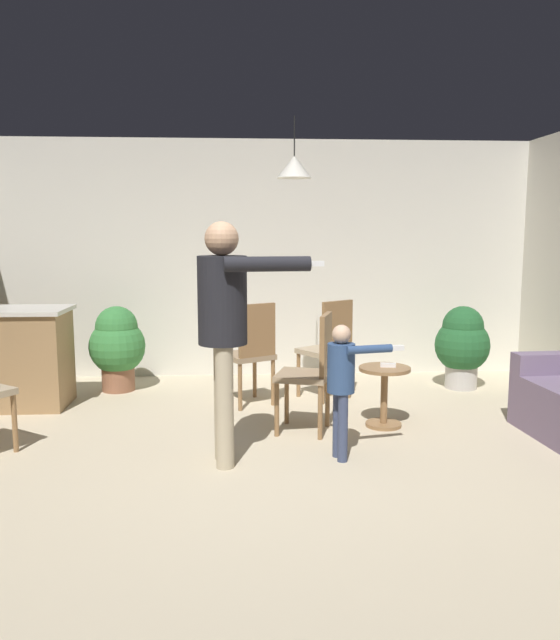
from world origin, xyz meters
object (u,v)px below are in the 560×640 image
(kitchen_counter, at_px, (2,358))
(dining_chair_near_wall, at_px, (312,368))
(dining_chair_by_counter, at_px, (251,350))
(side_table_by_couch, at_px, (384,389))
(person_adult, at_px, (225,316))
(spare_remote_on_table, at_px, (388,365))
(dining_chair_centre_back, at_px, (329,345))
(person_child, at_px, (342,376))
(potted_plant_corner, at_px, (117,344))
(potted_plant_by_wall, at_px, (462,343))

(kitchen_counter, bearing_deg, dining_chair_near_wall, -18.46)
(dining_chair_by_counter, bearing_deg, side_table_by_couch, -61.20)
(side_table_by_couch, distance_m, person_adult, 1.72)
(side_table_by_couch, relative_size, spare_remote_on_table, 4.00)
(dining_chair_near_wall, relative_size, spare_remote_on_table, 7.69)
(dining_chair_centre_back, bearing_deg, person_child, -130.07)
(person_child, bearing_deg, potted_plant_corner, -148.40)
(dining_chair_by_counter, relative_size, potted_plant_by_wall, 1.13)
(potted_plant_by_wall, relative_size, spare_remote_on_table, 6.81)
(person_adult, height_order, potted_plant_by_wall, person_adult)
(person_adult, height_order, potted_plant_corner, person_adult)
(kitchen_counter, height_order, person_child, person_child)
(dining_chair_centre_back, bearing_deg, side_table_by_couch, -104.58)
(dining_chair_centre_back, bearing_deg, spare_remote_on_table, -103.21)
(potted_plant_by_wall, bearing_deg, dining_chair_near_wall, -141.86)
(kitchen_counter, xyz_separation_m, spare_remote_on_table, (3.52, -0.84, 0.06))
(dining_chair_by_counter, distance_m, potted_plant_corner, 1.55)
(kitchen_counter, distance_m, dining_chair_centre_back, 3.14)
(side_table_by_couch, height_order, potted_plant_by_wall, potted_plant_by_wall)
(dining_chair_by_counter, xyz_separation_m, dining_chair_centre_back, (0.78, 0.19, 0.00))
(person_adult, height_order, dining_chair_by_counter, person_adult)
(person_child, distance_m, dining_chair_by_counter, 1.63)
(kitchen_counter, distance_m, dining_chair_near_wall, 3.01)
(side_table_by_couch, bearing_deg, dining_chair_by_counter, 146.97)
(spare_remote_on_table, bearing_deg, dining_chair_by_counter, 147.44)
(person_adult, relative_size, dining_chair_near_wall, 1.73)
(dining_chair_by_counter, relative_size, dining_chair_near_wall, 1.00)
(potted_plant_by_wall, bearing_deg, side_table_by_couch, -131.58)
(side_table_by_couch, bearing_deg, person_adult, -149.43)
(kitchen_counter, xyz_separation_m, dining_chair_by_counter, (2.37, -0.11, 0.07))
(person_child, xyz_separation_m, potted_plant_by_wall, (1.62, 2.04, -0.13))
(side_table_by_couch, bearing_deg, potted_plant_corner, 150.86)
(person_adult, relative_size, potted_plant_by_wall, 1.96)
(kitchen_counter, height_order, dining_chair_by_counter, dining_chair_by_counter)
(person_child, relative_size, potted_plant_by_wall, 1.13)
(dining_chair_by_counter, height_order, dining_chair_centre_back, same)
(kitchen_counter, bearing_deg, spare_remote_on_table, -13.45)
(potted_plant_corner, xyz_separation_m, spare_remote_on_table, (2.55, -1.41, 0.04))
(side_table_by_couch, xyz_separation_m, person_adult, (-1.34, -0.79, 0.75))
(dining_chair_by_counter, relative_size, potted_plant_corner, 1.11)
(dining_chair_near_wall, bearing_deg, potted_plant_by_wall, -34.65)
(dining_chair_by_counter, height_order, spare_remote_on_table, dining_chair_by_counter)
(potted_plant_corner, bearing_deg, dining_chair_near_wall, -38.94)
(person_child, xyz_separation_m, potted_plant_corner, (-2.03, 2.17, -0.13))
(spare_remote_on_table, bearing_deg, person_adult, -150.07)
(side_table_by_couch, relative_size, person_adult, 0.30)
(dining_chair_near_wall, xyz_separation_m, potted_plant_by_wall, (1.77, 1.39, -0.06))
(person_child, bearing_deg, dining_chair_by_counter, -168.49)
(person_adult, bearing_deg, dining_chair_centre_back, 144.49)
(kitchen_counter, distance_m, side_table_by_couch, 3.59)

